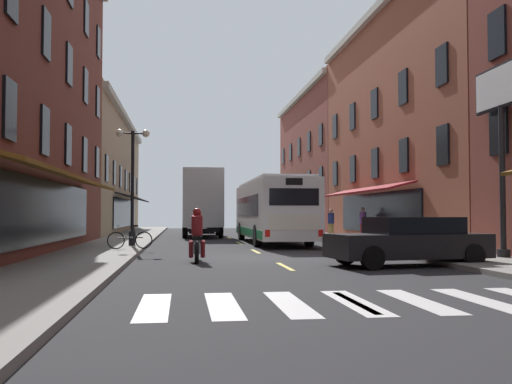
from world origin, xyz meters
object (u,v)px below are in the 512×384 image
Objects in this scene: sedan_near at (409,241)px; motorcycle_rider at (197,239)px; bicycle_near at (130,239)px; billboard_sign at (501,110)px; street_lamp_twin at (132,181)px; pedestrian_near at (363,222)px; transit_bus at (272,210)px; box_truck at (203,204)px; sedan_mid at (201,223)px; pedestrian_far at (331,223)px.

motorcycle_rider is at bearing 160.16° from sedan_near.
motorcycle_rider is 1.23× the size of bicycle_near.
billboard_sign is 1.22× the size of street_lamp_twin.
street_lamp_twin is at bearing 50.61° from pedestrian_near.
sedan_near is at bearing -163.32° from billboard_sign.
pedestrian_near is (-0.27, 13.01, -3.69)m from billboard_sign.
billboard_sign reaches higher than transit_bus.
sedan_mid is (0.17, 8.28, -1.41)m from box_truck.
sedan_near is 29.79m from sedan_mid.
pedestrian_near is at bearing 52.35° from motorcycle_rider.
transit_bus reaches higher than pedestrian_far.
billboard_sign is 0.53× the size of transit_bus.
billboard_sign is at bearing -65.36° from transit_bus.
box_truck is 3.93× the size of motorcycle_rider.
pedestrian_far reaches higher than sedan_mid.
pedestrian_far is (2.01, 16.13, 0.27)m from sedan_near.
billboard_sign is 1.29× the size of sedan_near.
billboard_sign is 5.43m from sedan_near.
street_lamp_twin is (-10.56, -6.89, 1.92)m from pedestrian_far.
street_lamp_twin reaches higher than pedestrian_far.
box_truck is 4.84× the size of bicycle_near.
pedestrian_near is at bearing 91.20° from billboard_sign.
box_truck reaches higher than sedan_near.
billboard_sign reaches higher than box_truck.
transit_bus is 5.15m from pedestrian_far.
billboard_sign reaches higher than pedestrian_near.
street_lamp_twin reaches higher than box_truck.
box_truck is 1.74× the size of sedan_near.
transit_bus is 1.41× the size of box_truck.
sedan_mid is 2.51× the size of bicycle_near.
sedan_near is 1.11× the size of sedan_mid.
street_lamp_twin is at bearing -151.30° from transit_bus.
street_lamp_twin is at bearing 113.14° from pedestrian_far.
transit_bus is 16.80m from sedan_mid.
billboard_sign is 13.37m from transit_bus.
transit_bus reaches higher than bicycle_near.
box_truck is 4.80× the size of pedestrian_near.
transit_bus is 7.02× the size of pedestrian_far.
street_lamp_twin reaches higher than motorcycle_rider.
motorcycle_rider is (-4.04, -10.72, -0.95)m from transit_bus.
sedan_near is at bearing -47.25° from street_lamp_twin.
box_truck is 10.99m from pedestrian_near.
bicycle_near is at bearing -86.57° from street_lamp_twin.
motorcycle_rider is at bearing -61.68° from bicycle_near.
billboard_sign is at bearing -25.27° from bicycle_near.
box_truck is at bearing 103.69° from sedan_near.
billboard_sign reaches higher than sedan_near.
pedestrian_near reaches higher than motorcycle_rider.
billboard_sign is 1.43× the size of sedan_mid.
sedan_near is at bearing -38.45° from bicycle_near.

